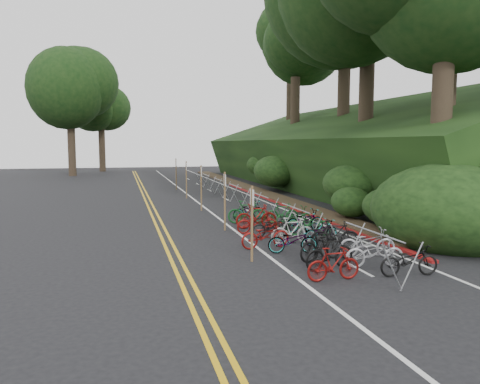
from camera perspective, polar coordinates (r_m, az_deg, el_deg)
The scene contains 11 objects.
ground at distance 15.08m, azimuth 0.03°, elevation -8.22°, with size 120.00×120.00×0.00m, color black.
road_markings at distance 24.90m, azimuth -4.30°, elevation -2.58°, with size 7.47×80.00×0.01m.
red_curb at distance 28.01m, azimuth 5.28°, elevation -1.54°, with size 0.25×28.00×0.10m, color maroon.
embankment at distance 37.12m, azimuth 12.28°, elevation 4.09°, with size 14.30×48.14×9.11m.
tree_cluster at distance 39.76m, azimuth 6.20°, elevation 19.88°, with size 34.13×55.44×21.40m.
bike_rack_front at distance 13.55m, azimuth 15.80°, elevation -6.06°, with size 1.19×3.08×1.27m.
bike_racks_rest at distance 28.10m, azimuth -0.59°, elevation 0.16°, with size 1.14×23.00×1.17m.
signpost_near at distance 14.55m, azimuth 1.47°, elevation -3.25°, with size 0.08×0.40×2.38m.
signposts_rest at distance 28.57m, azimuth -5.75°, elevation 1.39°, with size 0.08×18.40×2.50m.
bike_front at distance 16.55m, azimuth 3.10°, elevation -5.26°, with size 1.81×0.63×0.95m, color maroon.
bike_valet at distance 17.81m, azimuth 7.53°, elevation -4.49°, with size 3.17×12.17×1.09m.
Camera 1 is at (-3.61, -14.16, 3.69)m, focal length 35.00 mm.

